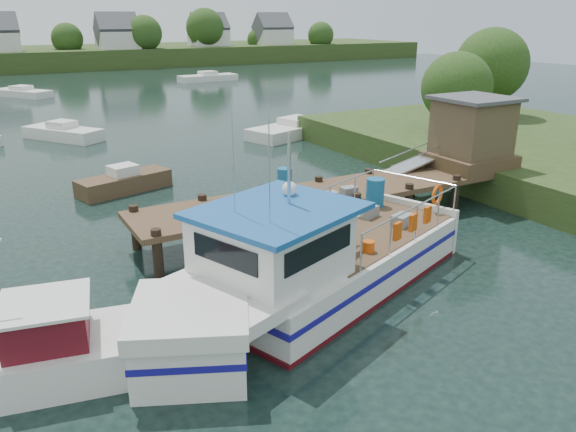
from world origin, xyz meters
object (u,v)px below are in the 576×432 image
moored_b (63,133)px  moored_c (297,128)px  moored_far (208,77)px  moored_rowboat (124,182)px  moored_d (22,93)px  work_boat (11,359)px  dock (427,155)px  lobster_boat (308,267)px

moored_b → moored_c: size_ratio=0.70×
moored_far → moored_rowboat: bearing=-135.4°
moored_d → moored_far: bearing=6.3°
work_boat → moored_b: 27.65m
dock → moored_b: 24.92m
dock → moored_far: 51.87m
dock → moored_far: bearing=78.5°
lobster_boat → moored_d: size_ratio=1.81×
dock → moored_b: dock is taller
lobster_boat → moored_b: 27.24m
moored_c → moored_d: moored_c is taller
lobster_boat → moored_far: (19.15, 55.76, -0.61)m
work_boat → moored_rowboat: bearing=78.0°
moored_b → moored_c: bearing=-3.0°
moored_rowboat → moored_far: size_ratio=0.60×
moored_c → moored_d: 33.83m
work_boat → moored_rowboat: (5.78, 13.41, -0.16)m
moored_b → moored_far: bearing=73.7°
dock → moored_far: size_ratio=2.22×
lobster_boat → moored_far: size_ratio=1.61×
moored_d → dock: bearing=-81.0°
dock → moored_b: (-11.25, 22.16, -1.78)m
work_boat → moored_far: bearing=75.6°
lobster_boat → moored_rowboat: lobster_boat is taller
dock → moored_c: dock is taller
moored_c → moored_d: size_ratio=1.22×
lobster_boat → work_boat: lobster_boat is taller
moored_far → moored_b: 35.87m
work_boat → moored_b: size_ratio=1.32×
dock → work_boat: 17.26m
work_boat → moored_b: work_boat is taller
moored_far → moored_c: bearing=-120.9°
moored_far → moored_d: bearing=172.2°
work_boat → moored_far: size_ratio=1.00×
lobster_boat → moored_rowboat: 13.52m
moored_b → work_boat: bearing=-80.0°
moored_c → moored_rowboat: bearing=-160.0°
moored_d → work_boat: bearing=-100.4°
moored_rowboat → moored_d: size_ratio=0.68×
lobster_boat → moored_rowboat: bearing=77.2°
dock → work_boat: size_ratio=2.21×
moored_rowboat → lobster_boat: bearing=-67.8°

